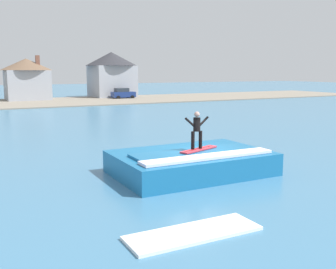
{
  "coord_description": "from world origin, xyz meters",
  "views": [
    {
      "loc": [
        -9.43,
        -15.04,
        4.65
      ],
      "look_at": [
        -0.31,
        2.46,
        1.49
      ],
      "focal_mm": 42.39,
      "sensor_mm": 36.0,
      "label": 1
    }
  ],
  "objects_px": {
    "house_gabled_white": "(112,72)",
    "wave_crest": "(192,162)",
    "surfer": "(197,128)",
    "car_far_shore": "(123,93)",
    "surfboard": "(199,149)",
    "house_small_cottage": "(27,78)"
  },
  "relations": [
    {
      "from": "surfer",
      "to": "house_small_cottage",
      "type": "height_order",
      "value": "house_small_cottage"
    },
    {
      "from": "surfboard",
      "to": "surfer",
      "type": "relative_size",
      "value": 1.31
    },
    {
      "from": "surfboard",
      "to": "surfer",
      "type": "bearing_deg",
      "value": 170.0
    },
    {
      "from": "wave_crest",
      "to": "surfer",
      "type": "distance_m",
      "value": 1.62
    },
    {
      "from": "wave_crest",
      "to": "house_gabled_white",
      "type": "height_order",
      "value": "house_gabled_white"
    },
    {
      "from": "car_far_shore",
      "to": "surfboard",
      "type": "bearing_deg",
      "value": -107.19
    },
    {
      "from": "surfboard",
      "to": "house_small_cottage",
      "type": "xyz_separation_m",
      "value": [
        0.11,
        51.77,
        2.47
      ]
    },
    {
      "from": "car_far_shore",
      "to": "house_gabled_white",
      "type": "distance_m",
      "value": 6.29
    },
    {
      "from": "wave_crest",
      "to": "house_small_cottage",
      "type": "distance_m",
      "value": 51.61
    },
    {
      "from": "surfboard",
      "to": "house_gabled_white",
      "type": "height_order",
      "value": "house_gabled_white"
    },
    {
      "from": "surfboard",
      "to": "surfer",
      "type": "xyz_separation_m",
      "value": [
        -0.11,
        0.02,
        0.97
      ]
    },
    {
      "from": "surfer",
      "to": "house_small_cottage",
      "type": "bearing_deg",
      "value": 89.75
    },
    {
      "from": "surfer",
      "to": "car_far_shore",
      "type": "bearing_deg",
      "value": 72.68
    },
    {
      "from": "house_gabled_white",
      "to": "car_far_shore",
      "type": "bearing_deg",
      "value": -89.47
    },
    {
      "from": "house_gabled_white",
      "to": "wave_crest",
      "type": "bearing_deg",
      "value": -105.83
    },
    {
      "from": "wave_crest",
      "to": "house_gabled_white",
      "type": "relative_size",
      "value": 0.76
    },
    {
      "from": "car_far_shore",
      "to": "house_gabled_white",
      "type": "height_order",
      "value": "house_gabled_white"
    },
    {
      "from": "surfer",
      "to": "wave_crest",
      "type": "bearing_deg",
      "value": 116.06
    },
    {
      "from": "surfer",
      "to": "house_small_cottage",
      "type": "xyz_separation_m",
      "value": [
        0.23,
        51.75,
        1.5
      ]
    },
    {
      "from": "surfboard",
      "to": "house_small_cottage",
      "type": "height_order",
      "value": "house_small_cottage"
    },
    {
      "from": "house_gabled_white",
      "to": "house_small_cottage",
      "type": "height_order",
      "value": "house_gabled_white"
    },
    {
      "from": "surfer",
      "to": "car_far_shore",
      "type": "distance_m",
      "value": 50.08
    }
  ]
}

